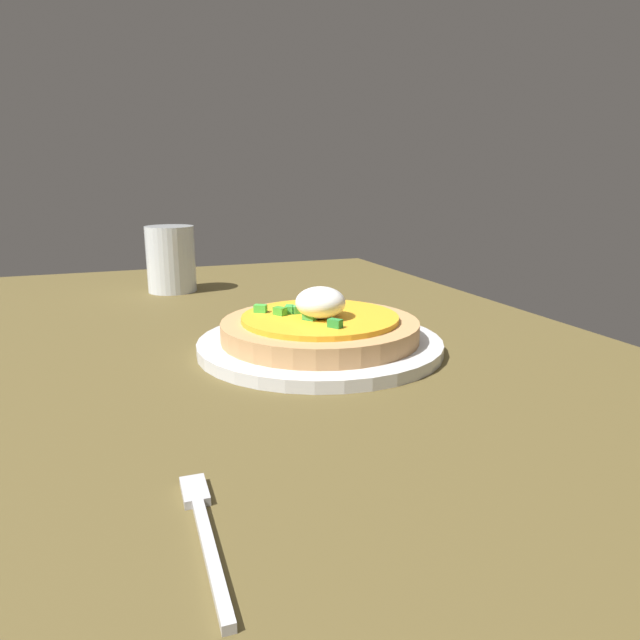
{
  "coord_description": "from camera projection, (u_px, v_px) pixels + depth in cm",
  "views": [
    {
      "loc": [
        -60.09,
        10.75,
        19.65
      ],
      "look_at": [
        -7.54,
        -8.89,
        5.56
      ],
      "focal_mm": 32.11,
      "sensor_mm": 36.0,
      "label": 1
    }
  ],
  "objects": [
    {
      "name": "plate",
      "position": [
        320.0,
        345.0,
        0.58
      ],
      "size": [
        24.85,
        24.85,
        1.19
      ],
      "primitive_type": "cylinder",
      "color": "silver",
      "rests_on": "dining_table"
    },
    {
      "name": "cup_near",
      "position": [
        171.0,
        261.0,
        0.88
      ],
      "size": [
        7.34,
        7.34,
        10.02
      ],
      "color": "silver",
      "rests_on": "dining_table"
    },
    {
      "name": "dining_table",
      "position": [
        220.0,
        350.0,
        0.63
      ],
      "size": [
        106.73,
        81.06,
        2.37
      ],
      "primitive_type": "cube",
      "color": "brown",
      "rests_on": "ground"
    },
    {
      "name": "fork",
      "position": [
        204.0,
        527.0,
        0.29
      ],
      "size": [
        12.1,
        1.47,
        0.5
      ],
      "rotation": [
        0.0,
        0.0,
        -0.02
      ],
      "color": "#B7B7BC",
      "rests_on": "dining_table"
    },
    {
      "name": "pizza",
      "position": [
        320.0,
        326.0,
        0.58
      ],
      "size": [
        20.04,
        20.04,
        5.61
      ],
      "color": "tan",
      "rests_on": "plate"
    }
  ]
}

